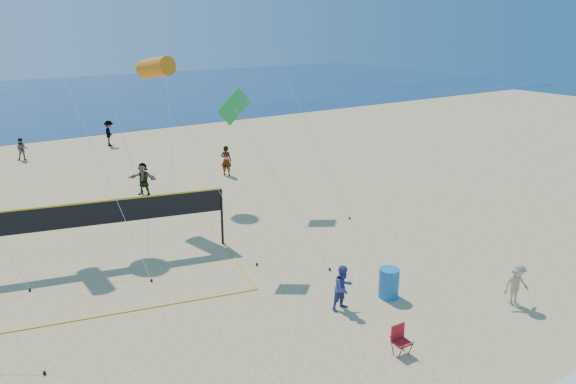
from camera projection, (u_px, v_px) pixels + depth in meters
bystander_a at (343, 288)px, 18.15m from camera, size 0.79×0.64×1.54m
bystander_b at (516, 284)px, 18.43m from camera, size 1.07×0.79×1.49m
far_person_1 at (143, 179)px, 30.05m from camera, size 1.50×1.54×1.76m
far_person_2 at (226, 161)px, 33.74m from camera, size 0.76×0.79×1.83m
far_person_3 at (22, 149)px, 37.37m from camera, size 0.85×0.73×1.50m
far_person_4 at (109, 133)px, 41.58m from camera, size 1.14×1.40×1.89m
camp_chair at (400, 338)px, 15.81m from camera, size 0.49×0.60×0.97m
trash_barrel at (389, 283)px, 19.03m from camera, size 0.75×0.75×1.03m
volleyball_net at (108, 219)px, 21.65m from camera, size 11.06×10.95×2.47m
kite_2 at (156, 68)px, 25.15m from camera, size 1.30×8.68×7.55m
kite_4 at (239, 116)px, 21.16m from camera, size 2.76×3.70×6.65m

